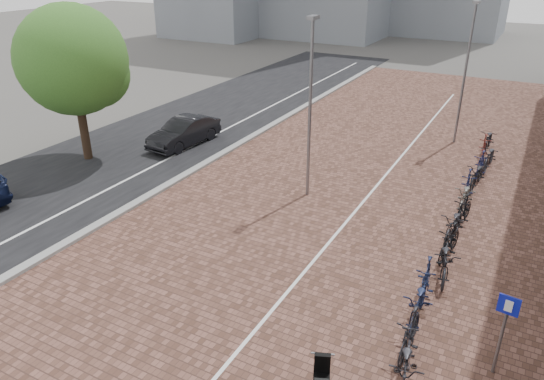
% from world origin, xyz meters
% --- Properties ---
extents(ground, '(140.00, 140.00, 0.00)m').
position_xyz_m(ground, '(0.00, 0.00, 0.00)').
color(ground, '#474442').
rests_on(ground, ground).
extents(plaza_brick, '(14.50, 42.00, 0.04)m').
position_xyz_m(plaza_brick, '(2.00, 12.00, 0.01)').
color(plaza_brick, brown).
rests_on(plaza_brick, ground).
extents(street_asphalt, '(8.00, 50.00, 0.03)m').
position_xyz_m(street_asphalt, '(-9.00, 12.00, 0.01)').
color(street_asphalt, black).
rests_on(street_asphalt, ground).
extents(curb, '(0.35, 42.00, 0.14)m').
position_xyz_m(curb, '(-5.10, 12.00, 0.07)').
color(curb, gray).
rests_on(curb, ground).
extents(lane_line, '(0.12, 44.00, 0.00)m').
position_xyz_m(lane_line, '(-7.00, 12.00, 0.02)').
color(lane_line, white).
rests_on(lane_line, street_asphalt).
extents(parking_line, '(0.10, 30.00, 0.00)m').
position_xyz_m(parking_line, '(2.20, 12.00, 0.04)').
color(parking_line, white).
rests_on(parking_line, plaza_brick).
extents(car_dark, '(1.69, 4.07, 1.31)m').
position_xyz_m(car_dark, '(-7.46, 10.98, 0.65)').
color(car_dark, black).
rests_on(car_dark, ground).
extents(parking_sign, '(0.43, 0.11, 2.08)m').
position_xyz_m(parking_sign, '(7.50, 2.35, 1.36)').
color(parking_sign, slate).
rests_on(parking_sign, ground).
extents(lamp_near, '(0.12, 0.12, 6.49)m').
position_xyz_m(lamp_near, '(0.08, 8.70, 3.24)').
color(lamp_near, slate).
rests_on(lamp_near, ground).
extents(lamp_far, '(0.12, 0.12, 6.48)m').
position_xyz_m(lamp_far, '(3.94, 17.52, 3.24)').
color(lamp_far, gray).
rests_on(lamp_far, ground).
extents(street_tree, '(4.60, 4.60, 6.69)m').
position_xyz_m(street_tree, '(-10.11, 7.61, 4.25)').
color(street_tree, '#382619').
rests_on(street_tree, ground).
extents(bike_row, '(1.26, 18.13, 1.05)m').
position_xyz_m(bike_row, '(5.65, 9.05, 0.52)').
color(bike_row, black).
rests_on(bike_row, ground).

